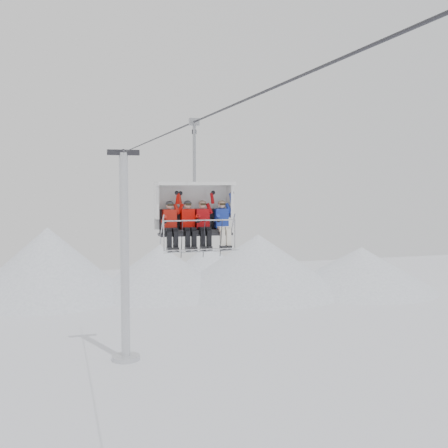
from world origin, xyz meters
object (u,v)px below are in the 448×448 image
object	(u,v)px
lift_tower_right	(125,271)
chairlift_carrier	(194,207)
skier_center_left	(188,223)
skier_center_right	(203,223)
skier_far_left	(170,224)
skier_far_right	(222,222)

from	to	relation	value
lift_tower_right	chairlift_carrier	world-z (taller)	lift_tower_right
lift_tower_right	skier_center_left	bearing A→B (deg)	-90.72
skier_center_left	skier_center_right	xyz separation A→B (m)	(0.47, 0.00, 0.00)
chairlift_carrier	skier_far_left	size ratio (longest dim) A/B	2.36
skier_far_left	skier_far_right	bearing A→B (deg)	0.01
skier_center_right	skier_far_left	bearing A→B (deg)	-179.94
chairlift_carrier	skier_far_left	bearing A→B (deg)	-159.13
skier_center_right	chairlift_carrier	bearing A→B (deg)	127.02
skier_center_right	skier_far_right	bearing A→B (deg)	-0.08
skier_center_left	skier_far_right	size ratio (longest dim) A/B	1.00
skier_center_left	skier_center_right	world-z (taller)	same
skier_far_left	skier_center_right	world-z (taller)	skier_center_right
lift_tower_right	skier_center_left	xyz separation A→B (m)	(-0.24, -18.99, 4.43)
lift_tower_right	chairlift_carrier	size ratio (longest dim) A/B	3.38
lift_tower_right	skier_center_right	distance (m)	19.50
chairlift_carrier	skier_center_left	world-z (taller)	chairlift_carrier
chairlift_carrier	skier_far_right	world-z (taller)	chairlift_carrier
lift_tower_right	skier_far_left	distance (m)	19.52
skier_far_right	skier_far_left	bearing A→B (deg)	-179.99
skier_center_right	lift_tower_right	bearing A→B (deg)	90.69
skier_center_left	skier_far_left	bearing A→B (deg)	-179.89
lift_tower_right	skier_far_right	xyz separation A→B (m)	(0.85, -18.99, 4.43)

